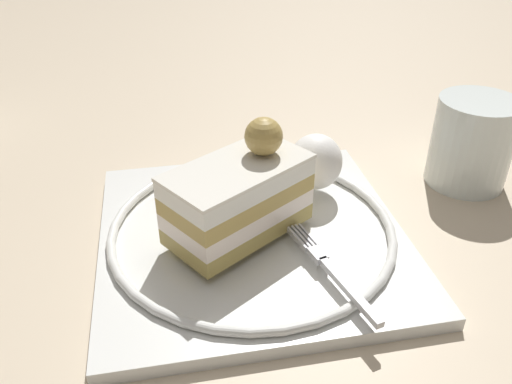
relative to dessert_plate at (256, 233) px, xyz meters
name	(u,v)px	position (x,y,z in m)	size (l,w,h in m)	color
ground_plane	(260,256)	(0.02, 0.00, -0.01)	(2.40, 2.40, 0.00)	beige
dessert_plate	(256,233)	(0.00, 0.00, 0.00)	(0.27, 0.27, 0.02)	silver
cake_slice	(240,195)	(0.00, -0.01, 0.04)	(0.10, 0.13, 0.09)	tan
whipped_cream_dollop	(316,162)	(-0.04, 0.07, 0.03)	(0.05, 0.05, 0.05)	white
fork	(329,268)	(0.07, 0.03, 0.01)	(0.11, 0.02, 0.00)	silver
drink_glass_near	(471,147)	(-0.03, 0.22, 0.03)	(0.07, 0.07, 0.08)	white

